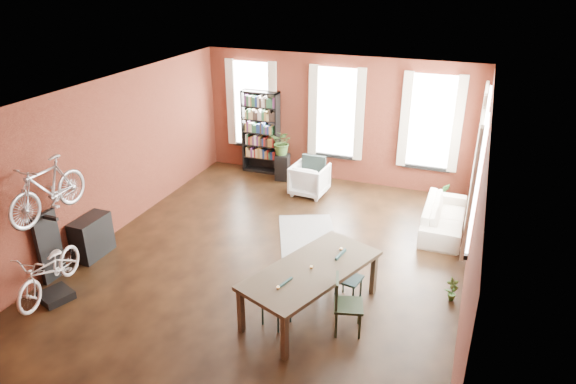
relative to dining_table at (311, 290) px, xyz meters
The scene contains 19 objects.
room 2.59m from the dining_table, 119.96° to the left, with size 9.00×9.04×3.22m.
dining_table is the anchor object (origin of this frame).
dining_chair_a 0.64m from the dining_table, 128.48° to the right, with size 0.39×0.39×0.83m, color #193734.
dining_chair_b 0.73m from the dining_table, 111.28° to the left, with size 0.37×0.37×0.80m, color black.
dining_chair_c 0.74m from the dining_table, 21.37° to the right, with size 0.44×0.44×0.95m, color black.
dining_chair_d 0.70m from the dining_table, 45.24° to the left, with size 0.40×0.40×0.86m, color #183535.
bookshelf 6.28m from the dining_table, 120.96° to the left, with size 1.00×0.32×2.20m, color black.
white_armchair 4.64m from the dining_table, 109.03° to the left, with size 0.82×0.77×0.84m, color silver.
cream_sofa 4.04m from the dining_table, 64.51° to the left, with size 2.08×0.61×0.81m, color beige.
striped_rug 2.56m from the dining_table, 109.98° to the left, with size 1.15×1.84×0.01m, color black.
bike_trainer 4.32m from the dining_table, 163.12° to the right, with size 0.48×0.48×0.14m, color black.
bike_wall_rack 4.68m from the dining_table, behind, with size 0.16×0.60×1.30m, color black.
console_table 4.49m from the dining_table, behind, with size 0.40×0.80×0.80m, color black.
plant_stand 5.59m from the dining_table, 116.21° to the left, with size 0.34×0.34×0.68m, color black.
plant_by_sofa 5.09m from the dining_table, 71.83° to the left, with size 0.32×0.59×0.26m, color #285B24.
plant_small 2.42m from the dining_table, 27.60° to the left, with size 0.22×0.42×0.15m, color #346227.
bicycle_floor 4.36m from the dining_table, 163.20° to the right, with size 0.57×0.87×1.65m, color beige.
bicycle_hung 4.75m from the dining_table, behind, with size 0.47×1.00×1.66m, color #A5A8AD.
plant_on_stand 5.64m from the dining_table, 116.18° to the left, with size 0.59×0.66×0.51m, color #315221.
Camera 1 is at (3.32, -7.60, 5.22)m, focal length 32.00 mm.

